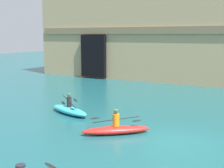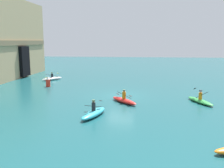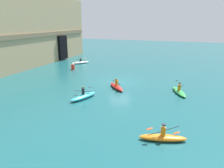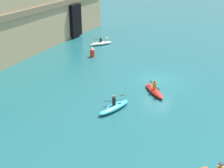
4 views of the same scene
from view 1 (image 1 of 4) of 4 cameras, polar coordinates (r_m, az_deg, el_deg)
ground_plane at (r=14.38m, az=12.18°, el=-10.19°), size 120.00×120.00×0.00m
kayak_red at (r=14.96m, az=0.73°, el=-8.25°), size 2.95×2.68×1.18m
kayak_cyan at (r=18.81m, az=-7.81°, el=-4.71°), size 3.33×1.78×1.23m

